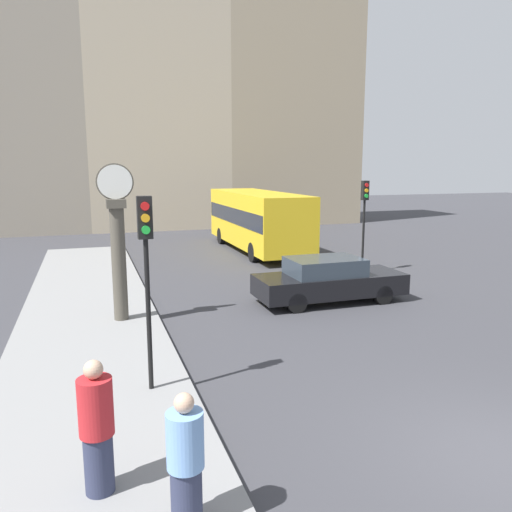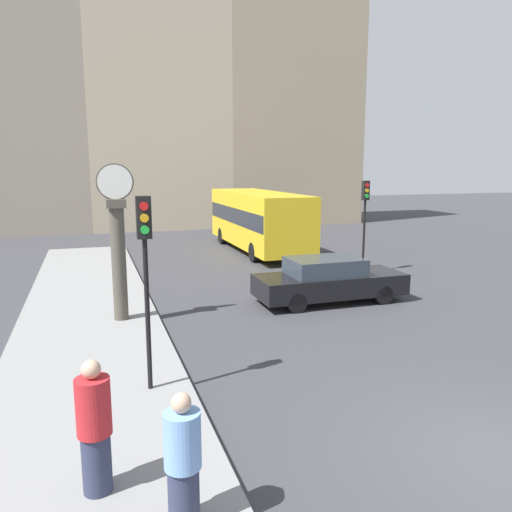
# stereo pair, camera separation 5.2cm
# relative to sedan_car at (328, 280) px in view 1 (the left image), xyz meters

# --- Properties ---
(sidewalk_corner) EXTENTS (3.72, 23.62, 0.15)m
(sidewalk_corner) POSITION_rel_sedan_car_xyz_m (-7.29, 1.02, -0.64)
(sidewalk_corner) COLOR gray
(sidewalk_corner) RESTS_ON ground_plane
(building_row) EXTENTS (27.92, 5.00, 18.32)m
(building_row) POSITION_rel_sedan_car_xyz_m (-1.81, 21.94, 7.82)
(building_row) COLOR gray
(building_row) RESTS_ON ground_plane
(sedan_car) EXTENTS (4.77, 1.78, 1.44)m
(sedan_car) POSITION_rel_sedan_car_xyz_m (0.00, 0.00, 0.00)
(sedan_car) COLOR black
(sedan_car) RESTS_ON ground_plane
(bus_distant) EXTENTS (2.60, 9.19, 2.99)m
(bus_distant) POSITION_rel_sedan_car_xyz_m (1.03, 10.02, 0.98)
(bus_distant) COLOR gold
(bus_distant) RESTS_ON ground_plane
(traffic_light_near) EXTENTS (0.26, 0.24, 3.62)m
(traffic_light_near) POSITION_rel_sedan_car_xyz_m (-6.20, -4.93, 2.03)
(traffic_light_near) COLOR black
(traffic_light_near) RESTS_ON sidewalk_corner
(traffic_light_far) EXTENTS (0.26, 0.24, 3.73)m
(traffic_light_far) POSITION_rel_sedan_car_xyz_m (3.24, 3.37, 1.96)
(traffic_light_far) COLOR black
(traffic_light_far) RESTS_ON ground_plane
(street_clock) EXTENTS (0.96, 0.50, 4.21)m
(street_clock) POSITION_rel_sedan_car_xyz_m (-6.43, -0.26, 1.43)
(street_clock) COLOR #4C473D
(street_clock) RESTS_ON sidewalk_corner
(pedestrian_blue_stripe) EXTENTS (0.44, 0.44, 1.63)m
(pedestrian_blue_stripe) POSITION_rel_sedan_car_xyz_m (-6.26, -8.72, 0.23)
(pedestrian_blue_stripe) COLOR #2D334C
(pedestrian_blue_stripe) RESTS_ON sidewalk_corner
(pedestrian_red_top) EXTENTS (0.44, 0.44, 1.79)m
(pedestrian_red_top) POSITION_rel_sedan_car_xyz_m (-7.21, -7.78, 0.31)
(pedestrian_red_top) COLOR #2D334C
(pedestrian_red_top) RESTS_ON sidewalk_corner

